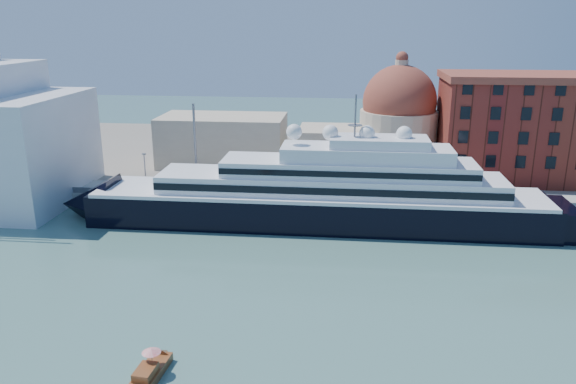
# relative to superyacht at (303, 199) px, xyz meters

# --- Properties ---
(ground) EXTENTS (400.00, 400.00, 0.00)m
(ground) POSITION_rel_superyacht_xyz_m (-2.52, -23.00, -4.83)
(ground) COLOR #3D6A66
(ground) RESTS_ON ground
(quay) EXTENTS (180.00, 10.00, 2.50)m
(quay) POSITION_rel_superyacht_xyz_m (-2.52, 11.00, -3.58)
(quay) COLOR gray
(quay) RESTS_ON ground
(land) EXTENTS (260.00, 72.00, 2.00)m
(land) POSITION_rel_superyacht_xyz_m (-2.52, 52.00, -3.83)
(land) COLOR slate
(land) RESTS_ON ground
(quay_fence) EXTENTS (180.00, 0.10, 1.20)m
(quay_fence) POSITION_rel_superyacht_xyz_m (-2.52, 6.50, -1.73)
(quay_fence) COLOR slate
(quay_fence) RESTS_ON quay
(superyacht) EXTENTS (93.60, 12.98, 27.97)m
(superyacht) POSITION_rel_superyacht_xyz_m (0.00, 0.00, 0.00)
(superyacht) COLOR black
(superyacht) RESTS_ON ground
(water_taxi) EXTENTS (2.82, 7.01, 3.25)m
(water_taxi) POSITION_rel_superyacht_xyz_m (-12.21, -48.40, -4.05)
(water_taxi) COLOR brown
(water_taxi) RESTS_ON ground
(warehouse) EXTENTS (43.00, 19.00, 23.25)m
(warehouse) POSITION_rel_superyacht_xyz_m (49.48, 29.00, 8.96)
(warehouse) COLOR maroon
(warehouse) RESTS_ON land
(church) EXTENTS (66.00, 18.00, 25.50)m
(church) POSITION_rel_superyacht_xyz_m (3.87, 34.72, 6.08)
(church) COLOR beige
(church) RESTS_ON land
(lamp_posts) EXTENTS (120.80, 2.40, 18.00)m
(lamp_posts) POSITION_rel_superyacht_xyz_m (-15.19, 9.27, 5.01)
(lamp_posts) COLOR slate
(lamp_posts) RESTS_ON quay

